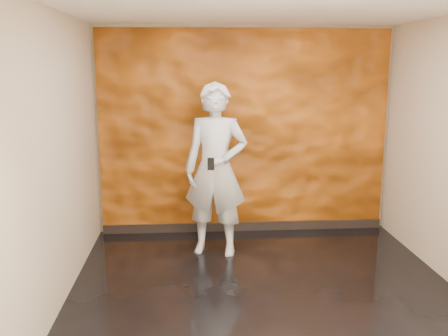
# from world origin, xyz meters

# --- Properties ---
(room) EXTENTS (4.02, 4.02, 2.81)m
(room) POSITION_xyz_m (0.00, 0.00, 1.40)
(room) COLOR black
(room) RESTS_ON ground
(feature_wall) EXTENTS (3.90, 0.06, 2.75)m
(feature_wall) POSITION_xyz_m (0.00, 1.96, 1.38)
(feature_wall) COLOR orange
(feature_wall) RESTS_ON ground
(baseboard) EXTENTS (3.90, 0.04, 0.12)m
(baseboard) POSITION_xyz_m (0.00, 1.92, 0.06)
(baseboard) COLOR black
(baseboard) RESTS_ON ground
(man) EXTENTS (0.86, 0.67, 2.09)m
(man) POSITION_xyz_m (-0.44, 1.13, 1.05)
(man) COLOR #9BA0A9
(man) RESTS_ON ground
(phone) EXTENTS (0.08, 0.03, 0.14)m
(phone) POSITION_xyz_m (-0.51, 0.84, 1.18)
(phone) COLOR black
(phone) RESTS_ON man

